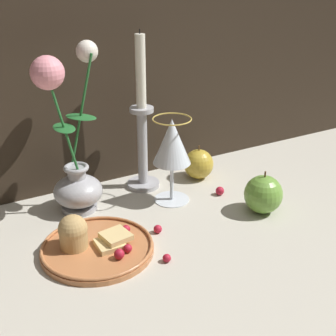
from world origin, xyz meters
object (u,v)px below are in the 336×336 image
(apple_beside_vase, at_px, (263,194))
(wine_glass, at_px, (172,145))
(plate_with_pastries, at_px, (93,244))
(candlestick, at_px, (142,131))
(apple_near_glass, at_px, (199,164))
(vase, at_px, (73,157))

(apple_beside_vase, bearing_deg, wine_glass, 135.50)
(wine_glass, relative_size, apple_beside_vase, 2.04)
(plate_with_pastries, distance_m, candlestick, 0.30)
(apple_beside_vase, bearing_deg, apple_near_glass, 97.69)
(plate_with_pastries, relative_size, apple_beside_vase, 2.23)
(apple_beside_vase, xyz_separation_m, apple_near_glass, (-0.03, 0.21, -0.00))
(vase, relative_size, apple_beside_vase, 3.73)
(vase, relative_size, plate_with_pastries, 1.67)
(vase, bearing_deg, apple_beside_vase, -30.46)
(plate_with_pastries, xyz_separation_m, apple_beside_vase, (0.37, -0.04, 0.02))
(plate_with_pastries, relative_size, candlestick, 0.58)
(plate_with_pastries, height_order, apple_beside_vase, apple_beside_vase)
(plate_with_pastries, bearing_deg, wine_glass, 24.64)
(plate_with_pastries, bearing_deg, apple_near_glass, 26.79)
(vase, height_order, wine_glass, vase)
(apple_beside_vase, relative_size, apple_near_glass, 1.11)
(apple_near_glass, bearing_deg, vase, -178.72)
(wine_glass, height_order, apple_beside_vase, wine_glass)
(apple_beside_vase, distance_m, apple_near_glass, 0.21)
(plate_with_pastries, height_order, wine_glass, wine_glass)
(vase, distance_m, candlestick, 0.18)
(apple_near_glass, bearing_deg, wine_glass, -149.17)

